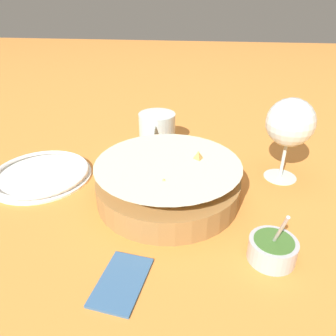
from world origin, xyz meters
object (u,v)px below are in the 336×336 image
object	(u,v)px
food_basket	(168,183)
sauce_cup	(272,249)
wine_glass	(290,124)
side_plate	(41,174)
beer_mug	(157,131)

from	to	relation	value
food_basket	sauce_cup	size ratio (longest dim) A/B	2.49
wine_glass	side_plate	bearing A→B (deg)	-83.49
sauce_cup	beer_mug	distance (m)	0.43
beer_mug	sauce_cup	bearing A→B (deg)	31.37
wine_glass	beer_mug	bearing A→B (deg)	-113.64
side_plate	wine_glass	bearing A→B (deg)	96.51
food_basket	beer_mug	world-z (taller)	food_basket
food_basket	side_plate	xyz separation A→B (m)	(-0.05, -0.28, -0.03)
sauce_cup	wine_glass	xyz separation A→B (m)	(-0.25, 0.06, 0.10)
food_basket	beer_mug	bearing A→B (deg)	-166.68
wine_glass	food_basket	bearing A→B (deg)	-65.40
food_basket	sauce_cup	world-z (taller)	sauce_cup
beer_mug	side_plate	xyz separation A→B (m)	(0.18, -0.22, -0.03)
side_plate	food_basket	bearing A→B (deg)	80.45
wine_glass	sauce_cup	bearing A→B (deg)	-13.07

